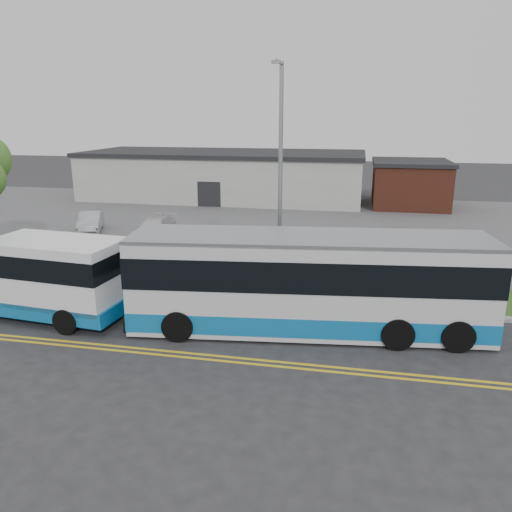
% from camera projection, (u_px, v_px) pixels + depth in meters
% --- Properties ---
extents(ground, '(140.00, 140.00, 0.00)m').
position_uv_depth(ground, '(195.00, 308.00, 20.23)').
color(ground, '#28282B').
rests_on(ground, ground).
extents(lane_line_north, '(70.00, 0.12, 0.01)m').
position_uv_depth(lane_line_north, '(159.00, 350.00, 16.60)').
color(lane_line_north, yellow).
rests_on(lane_line_north, ground).
extents(lane_line_south, '(70.00, 0.12, 0.01)m').
position_uv_depth(lane_line_south, '(155.00, 354.00, 16.32)').
color(lane_line_south, yellow).
rests_on(lane_line_south, ground).
extents(curb, '(80.00, 0.30, 0.15)m').
position_uv_depth(curb, '(203.00, 297.00, 21.25)').
color(curb, '#9E9B93').
rests_on(curb, ground).
extents(verge, '(80.00, 3.30, 0.10)m').
position_uv_depth(verge, '(215.00, 284.00, 22.95)').
color(verge, '#264617').
rests_on(verge, ground).
extents(parking_lot, '(80.00, 25.00, 0.10)m').
position_uv_depth(parking_lot, '(269.00, 222.00, 36.24)').
color(parking_lot, '#4C4C4F').
rests_on(parking_lot, ground).
extents(commercial_building, '(25.40, 10.40, 4.35)m').
position_uv_depth(commercial_building, '(224.00, 175.00, 46.24)').
color(commercial_building, '#9E9E99').
rests_on(commercial_building, ground).
extents(brick_wing, '(6.30, 7.30, 3.90)m').
position_uv_depth(brick_wing, '(410.00, 184.00, 42.18)').
color(brick_wing, brown).
rests_on(brick_wing, ground).
extents(streetlight_near, '(0.35, 1.53, 9.50)m').
position_uv_depth(streetlight_near, '(280.00, 173.00, 20.80)').
color(streetlight_near, gray).
rests_on(streetlight_near, verge).
extents(shuttle_bus, '(8.26, 3.35, 3.09)m').
position_uv_depth(shuttle_bus, '(41.00, 275.00, 19.08)').
color(shuttle_bus, '#0F63A2').
rests_on(shuttle_bus, ground).
extents(transit_bus, '(12.94, 4.34, 3.52)m').
position_uv_depth(transit_bus, '(308.00, 283.00, 17.77)').
color(transit_bus, silver).
rests_on(transit_bus, ground).
extents(pedestrian, '(0.71, 0.64, 1.63)m').
position_uv_depth(pedestrian, '(62.00, 263.00, 23.13)').
color(pedestrian, black).
rests_on(pedestrian, verge).
extents(parked_car_a, '(2.77, 4.12, 1.29)m').
position_uv_depth(parked_car_a, '(91.00, 222.00, 33.02)').
color(parked_car_a, '#A4A6AB').
rests_on(parked_car_a, parking_lot).
extents(parked_car_b, '(1.79, 4.37, 1.27)m').
position_uv_depth(parked_car_b, '(154.00, 228.00, 31.18)').
color(parked_car_b, silver).
rests_on(parked_car_b, parking_lot).
extents(grocery_bag_left, '(0.32, 0.32, 0.32)m').
position_uv_depth(grocery_bag_left, '(55.00, 278.00, 23.13)').
color(grocery_bag_left, white).
rests_on(grocery_bag_left, verge).
extents(grocery_bag_right, '(0.32, 0.32, 0.32)m').
position_uv_depth(grocery_bag_right, '(72.00, 276.00, 23.49)').
color(grocery_bag_right, white).
rests_on(grocery_bag_right, verge).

